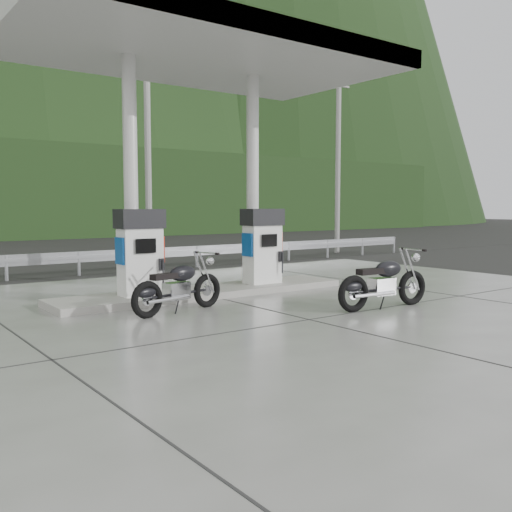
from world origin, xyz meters
TOP-DOWN VIEW (x-y plane):
  - ground at (0.00, 0.00)m, footprint 160.00×160.00m
  - forecourt_apron at (0.00, 0.00)m, footprint 18.00×14.00m
  - pump_island at (0.00, 2.50)m, footprint 7.00×1.40m
  - gas_pump_left at (-1.60, 2.50)m, footprint 0.95×0.55m
  - gas_pump_right at (1.60, 2.50)m, footprint 0.95×0.55m
  - canopy_column_left at (-1.60, 2.90)m, footprint 0.30×0.30m
  - canopy_column_right at (1.60, 2.90)m, footprint 0.30×0.30m
  - canopy_roof at (0.00, 2.50)m, footprint 8.50×5.00m
  - guardrail at (0.00, 8.00)m, footprint 26.00×0.16m
  - road at (0.00, 11.50)m, footprint 60.00×7.00m
  - utility_pole_b at (2.00, 9.50)m, footprint 0.22×0.22m
  - utility_pole_c at (11.00, 9.50)m, footprint 0.22×0.22m
  - motorcycle_left at (-1.52, 1.01)m, footprint 2.13×1.08m
  - motorcycle_right at (1.95, -1.01)m, footprint 2.18×0.86m

SIDE VIEW (x-z plane):
  - ground at x=0.00m, z-range 0.00..0.00m
  - road at x=0.00m, z-range 0.00..0.01m
  - forecourt_apron at x=0.00m, z-range 0.00..0.02m
  - pump_island at x=0.00m, z-range 0.02..0.17m
  - motorcycle_left at x=-1.52m, z-range 0.02..0.99m
  - motorcycle_right at x=1.95m, z-range 0.02..1.03m
  - guardrail at x=0.00m, z-range 0.00..1.42m
  - gas_pump_left at x=-1.60m, z-range 0.17..1.97m
  - gas_pump_right at x=1.60m, z-range 0.17..1.97m
  - canopy_column_left at x=-1.60m, z-range 0.17..5.17m
  - canopy_column_right at x=1.60m, z-range 0.17..5.17m
  - utility_pole_b at x=2.00m, z-range 0.00..8.00m
  - utility_pole_c at x=11.00m, z-range 0.00..8.00m
  - canopy_roof at x=0.00m, z-range 5.17..5.57m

